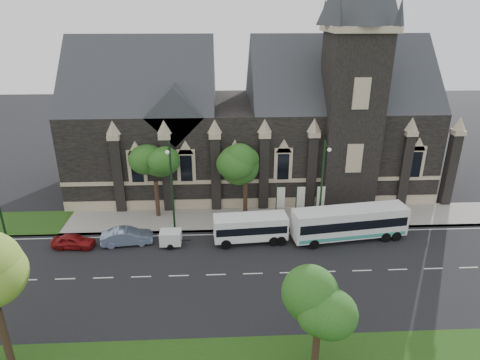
{
  "coord_description": "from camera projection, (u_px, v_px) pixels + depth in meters",
  "views": [
    {
      "loc": [
        0.61,
        -28.23,
        19.85
      ],
      "look_at": [
        2.24,
        6.0,
        5.79
      ],
      "focal_mm": 31.1,
      "sensor_mm": 36.0,
      "label": 1
    }
  ],
  "objects": [
    {
      "name": "ground",
      "position": [
        216.0,
        275.0,
        33.6
      ],
      "size": [
        160.0,
        160.0,
        0.0
      ],
      "primitive_type": "plane",
      "color": "black",
      "rests_on": "ground"
    },
    {
      "name": "tree_walk_left",
      "position": [
        157.0,
        164.0,
        41.06
      ],
      "size": [
        3.91,
        3.91,
        7.64
      ],
      "color": "black",
      "rests_on": "ground"
    },
    {
      "name": "banner_flag_right",
      "position": [
        319.0,
        199.0,
        41.47
      ],
      "size": [
        0.9,
        0.1,
        4.0
      ],
      "color": "black",
      "rests_on": "ground"
    },
    {
      "name": "street_lamp_near",
      "position": [
        323.0,
        181.0,
        38.65
      ],
      "size": [
        0.36,
        1.88,
        9.0
      ],
      "color": "black",
      "rests_on": "ground"
    },
    {
      "name": "car_far_red",
      "position": [
        74.0,
        241.0,
        37.22
      ],
      "size": [
        3.88,
        1.83,
        1.28
      ],
      "primitive_type": "imported",
      "rotation": [
        0.0,
        0.0,
        1.48
      ],
      "color": "maroon",
      "rests_on": "ground"
    },
    {
      "name": "box_trailer",
      "position": [
        171.0,
        237.0,
        37.46
      ],
      "size": [
        2.74,
        1.61,
        1.46
      ],
      "rotation": [
        0.0,
        0.0,
        -0.01
      ],
      "color": "silver",
      "rests_on": "ground"
    },
    {
      "name": "tree_walk_right",
      "position": [
        247.0,
        162.0,
        41.43
      ],
      "size": [
        4.08,
        4.08,
        7.8
      ],
      "color": "black",
      "rests_on": "ground"
    },
    {
      "name": "sidewalk",
      "position": [
        216.0,
        219.0,
        42.35
      ],
      "size": [
        80.0,
        5.0,
        0.15
      ],
      "primitive_type": "cube",
      "color": "gray",
      "rests_on": "ground"
    },
    {
      "name": "sedan",
      "position": [
        127.0,
        236.0,
        37.78
      ],
      "size": [
        4.74,
        2.15,
        1.51
      ],
      "primitive_type": "imported",
      "rotation": [
        0.0,
        0.0,
        1.69
      ],
      "color": "#7586A9",
      "rests_on": "ground"
    },
    {
      "name": "shuttle_bus",
      "position": [
        251.0,
        227.0,
        37.9
      ],
      "size": [
        6.81,
        2.81,
        2.57
      ],
      "rotation": [
        0.0,
        0.0,
        0.07
      ],
      "color": "white",
      "rests_on": "ground"
    },
    {
      "name": "banner_flag_center",
      "position": [
        299.0,
        199.0,
        41.38
      ],
      "size": [
        0.9,
        0.1,
        4.0
      ],
      "color": "black",
      "rests_on": "ground"
    },
    {
      "name": "street_lamp_mid",
      "position": [
        171.0,
        184.0,
        38.04
      ],
      "size": [
        0.36,
        1.88,
        9.0
      ],
      "color": "black",
      "rests_on": "ground"
    },
    {
      "name": "tree_park_east",
      "position": [
        322.0,
        300.0,
        23.5
      ],
      "size": [
        3.4,
        3.4,
        6.28
      ],
      "color": "black",
      "rests_on": "ground"
    },
    {
      "name": "museum",
      "position": [
        260.0,
        119.0,
        48.08
      ],
      "size": [
        40.0,
        17.7,
        29.9
      ],
      "color": "black",
      "rests_on": "ground"
    },
    {
      "name": "tour_coach",
      "position": [
        350.0,
        223.0,
        38.24
      ],
      "size": [
        10.85,
        3.67,
        3.11
      ],
      "rotation": [
        0.0,
        0.0,
        0.13
      ],
      "color": "white",
      "rests_on": "ground"
    },
    {
      "name": "banner_flag_left",
      "position": [
        279.0,
        199.0,
        41.29
      ],
      "size": [
        0.9,
        0.1,
        4.0
      ],
      "color": "black",
      "rests_on": "ground"
    }
  ]
}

